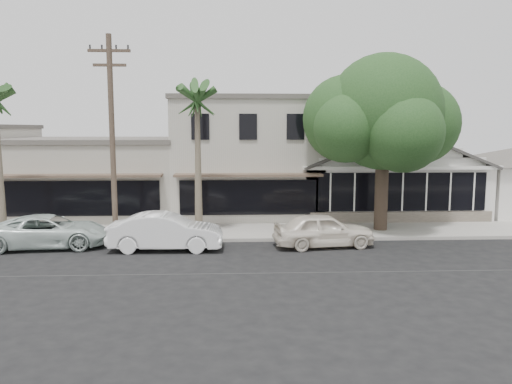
{
  "coord_description": "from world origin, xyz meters",
  "views": [
    {
      "loc": [
        -3.7,
        -16.83,
        5.02
      ],
      "look_at": [
        -2.71,
        6.0,
        2.1
      ],
      "focal_mm": 35.0,
      "sensor_mm": 36.0,
      "label": 1
    }
  ],
  "objects_px": {
    "utility_pole": "(112,134)",
    "car_1": "(166,232)",
    "shade_tree": "(381,116)",
    "car_0": "(324,230)",
    "car_2": "(49,231)"
  },
  "relations": [
    {
      "from": "utility_pole",
      "to": "car_1",
      "type": "bearing_deg",
      "value": -33.46
    },
    {
      "from": "utility_pole",
      "to": "shade_tree",
      "type": "distance_m",
      "value": 12.44
    },
    {
      "from": "car_0",
      "to": "shade_tree",
      "type": "distance_m",
      "value": 6.59
    },
    {
      "from": "car_2",
      "to": "car_0",
      "type": "bearing_deg",
      "value": -97.35
    },
    {
      "from": "car_0",
      "to": "shade_tree",
      "type": "xyz_separation_m",
      "value": [
        3.21,
        3.04,
        4.88
      ]
    },
    {
      "from": "car_0",
      "to": "car_1",
      "type": "relative_size",
      "value": 0.91
    },
    {
      "from": "car_0",
      "to": "car_1",
      "type": "height_order",
      "value": "car_1"
    },
    {
      "from": "car_1",
      "to": "shade_tree",
      "type": "relative_size",
      "value": 0.55
    },
    {
      "from": "car_1",
      "to": "car_2",
      "type": "distance_m",
      "value": 5.04
    },
    {
      "from": "shade_tree",
      "to": "utility_pole",
      "type": "bearing_deg",
      "value": -172.14
    },
    {
      "from": "car_0",
      "to": "car_2",
      "type": "bearing_deg",
      "value": 81.02
    },
    {
      "from": "car_2",
      "to": "car_1",
      "type": "bearing_deg",
      "value": -102.94
    },
    {
      "from": "utility_pole",
      "to": "car_2",
      "type": "height_order",
      "value": "utility_pole"
    },
    {
      "from": "car_2",
      "to": "utility_pole",
      "type": "bearing_deg",
      "value": -74.95
    },
    {
      "from": "car_2",
      "to": "shade_tree",
      "type": "height_order",
      "value": "shade_tree"
    }
  ]
}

